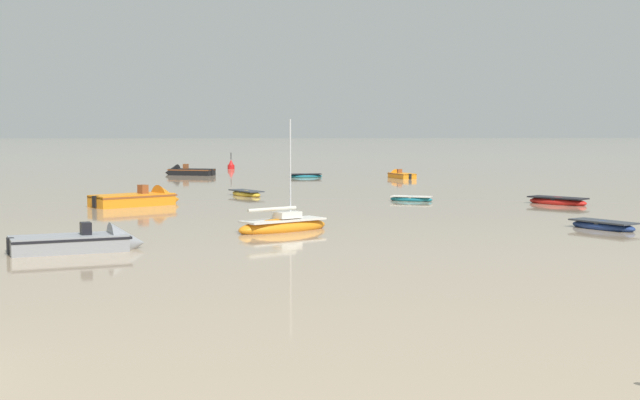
# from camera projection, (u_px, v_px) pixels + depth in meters

# --- Properties ---
(rowboat_moored_0) EXTENTS (4.16, 4.46, 0.72)m
(rowboat_moored_0) POSITION_uv_depth(u_px,v_px,m) (558.00, 201.00, 66.59)
(rowboat_moored_0) COLOR red
(rowboat_moored_0) RESTS_ON ground
(motorboat_moored_0) EXTENTS (6.77, 5.80, 2.29)m
(motorboat_moored_0) POSITION_uv_depth(u_px,v_px,m) (145.00, 201.00, 65.76)
(motorboat_moored_0) COLOR orange
(motorboat_moored_0) RESTS_ON ground
(rowboat_moored_1) EXTENTS (3.42, 2.36, 0.51)m
(rowboat_moored_1) POSITION_uv_depth(u_px,v_px,m) (411.00, 199.00, 69.50)
(rowboat_moored_1) COLOR #197084
(rowboat_moored_1) RESTS_ON ground
(sailboat_moored_1) EXTENTS (5.60, 4.58, 6.26)m
(sailboat_moored_1) POSITION_uv_depth(u_px,v_px,m) (283.00, 226.00, 49.68)
(sailboat_moored_1) COLOR orange
(sailboat_moored_1) RESTS_ON ground
(rowboat_moored_2) EXTENTS (3.12, 4.09, 0.62)m
(rowboat_moored_2) POSITION_uv_depth(u_px,v_px,m) (246.00, 194.00, 74.54)
(rowboat_moored_2) COLOR gold
(rowboat_moored_2) RESTS_ON ground
(motorboat_moored_2) EXTENTS (6.30, 3.93, 2.04)m
(motorboat_moored_2) POSITION_uv_depth(u_px,v_px,m) (89.00, 245.00, 41.75)
(motorboat_moored_2) COLOR gray
(motorboat_moored_2) RESTS_ON ground
(rowboat_moored_3) EXTENTS (3.78, 1.71, 0.58)m
(rowboat_moored_3) POSITION_uv_depth(u_px,v_px,m) (306.00, 176.00, 100.98)
(rowboat_moored_3) COLOR #197084
(rowboat_moored_3) RESTS_ON ground
(motorboat_moored_3) EXTENTS (2.81, 4.69, 1.52)m
(motorboat_moored_3) POSITION_uv_depth(u_px,v_px,m) (399.00, 176.00, 99.96)
(motorboat_moored_3) COLOR orange
(motorboat_moored_3) RESTS_ON ground
(motorboat_moored_5) EXTENTS (6.19, 3.97, 2.01)m
(motorboat_moored_5) POSITION_uv_depth(u_px,v_px,m) (185.00, 173.00, 105.80)
(motorboat_moored_5) COLOR black
(motorboat_moored_5) RESTS_ON ground
(rowboat_moored_5) EXTENTS (3.26, 4.19, 0.64)m
(rowboat_moored_5) POSITION_uv_depth(u_px,v_px,m) (603.00, 226.00, 50.55)
(rowboat_moored_5) COLOR navy
(rowboat_moored_5) RESTS_ON ground
(channel_buoy) EXTENTS (0.90, 0.90, 2.30)m
(channel_buoy) POSITION_uv_depth(u_px,v_px,m) (231.00, 165.00, 120.59)
(channel_buoy) COLOR red
(channel_buoy) RESTS_ON ground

